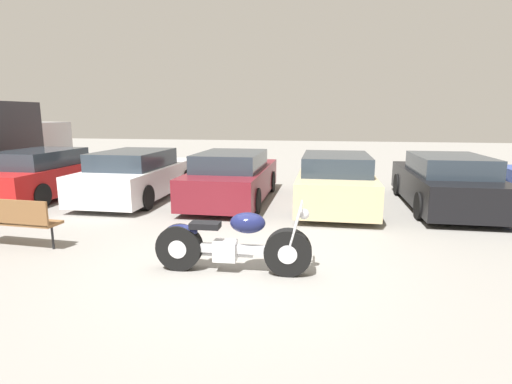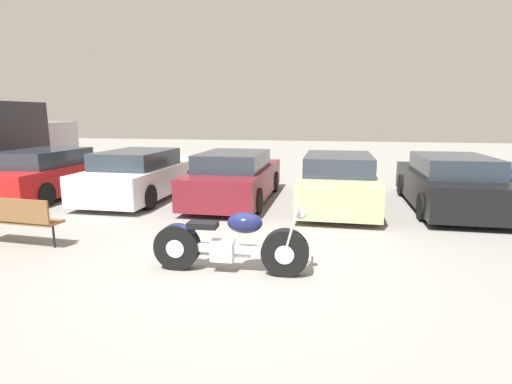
{
  "view_description": "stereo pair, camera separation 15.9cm",
  "coord_description": "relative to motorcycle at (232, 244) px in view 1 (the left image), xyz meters",
  "views": [
    {
      "loc": [
        1.25,
        -5.78,
        2.31
      ],
      "look_at": [
        -0.01,
        1.61,
        0.85
      ],
      "focal_mm": 28.0,
      "sensor_mm": 36.0,
      "label": 1
    },
    {
      "loc": [
        1.41,
        -5.76,
        2.31
      ],
      "look_at": [
        -0.01,
        1.61,
        0.85
      ],
      "focal_mm": 28.0,
      "sensor_mm": 36.0,
      "label": 2
    }
  ],
  "objects": [
    {
      "name": "parked_car_white",
      "position": [
        -3.82,
        4.83,
        0.19
      ],
      "size": [
        1.89,
        4.53,
        1.34
      ],
      "color": "white",
      "rests_on": "ground_plane"
    },
    {
      "name": "parked_car_black",
      "position": [
        4.31,
        5.01,
        0.19
      ],
      "size": [
        1.89,
        4.53,
        1.34
      ],
      "color": "black",
      "rests_on": "ground_plane"
    },
    {
      "name": "ground_plane",
      "position": [
        0.05,
        0.3,
        -0.44
      ],
      "size": [
        60.0,
        60.0,
        0.0
      ],
      "primitive_type": "plane",
      "color": "gray"
    },
    {
      "name": "parked_car_red",
      "position": [
        -6.53,
        4.6,
        0.19
      ],
      "size": [
        1.89,
        4.53,
        1.34
      ],
      "color": "red",
      "rests_on": "ground_plane"
    },
    {
      "name": "motorcycle",
      "position": [
        0.0,
        0.0,
        0.0
      ],
      "size": [
        2.33,
        0.62,
        1.06
      ],
      "color": "black",
      "rests_on": "ground_plane"
    },
    {
      "name": "parked_car_champagne",
      "position": [
        1.6,
        4.79,
        0.19
      ],
      "size": [
        1.89,
        4.53,
        1.34
      ],
      "color": "#C6B284",
      "rests_on": "ground_plane"
    },
    {
      "name": "park_bench",
      "position": [
        -4.03,
        0.43,
        0.11
      ],
      "size": [
        1.67,
        0.5,
        0.89
      ],
      "color": "brown",
      "rests_on": "ground_plane"
    },
    {
      "name": "parked_car_maroon",
      "position": [
        -1.11,
        4.9,
        0.19
      ],
      "size": [
        1.89,
        4.53,
        1.34
      ],
      "color": "maroon",
      "rests_on": "ground_plane"
    }
  ]
}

